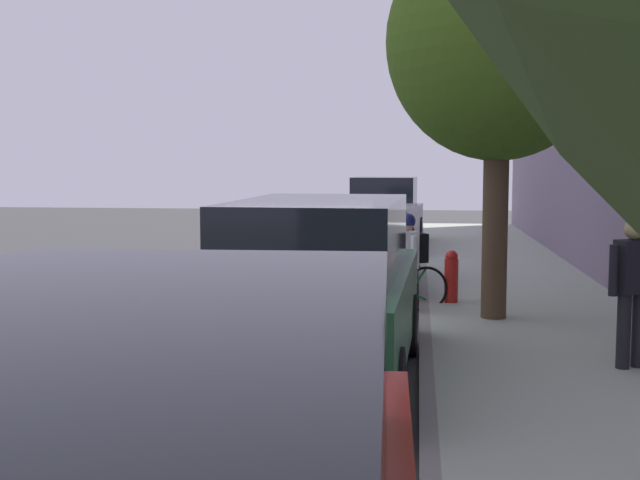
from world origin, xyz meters
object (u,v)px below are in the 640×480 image
parked_suv_green_second (320,290)px  parked_sedan_dark_blue_mid (362,249)px  cyclist_with_backpack (409,255)px  fire_hydrant (451,276)px  bicycle_at_curb (395,289)px  parked_pickup_silver_far (381,217)px  pedestrian_on_phone (633,284)px  street_tree_mid_block (499,43)px

parked_suv_green_second → parked_sedan_dark_blue_mid: (0.01, 6.63, -0.27)m
cyclist_with_backpack → fire_hydrant: size_ratio=1.92×
bicycle_at_curb → cyclist_with_backpack: size_ratio=1.05×
parked_suv_green_second → cyclist_with_backpack: bearing=76.5°
parked_pickup_silver_far → pedestrian_on_phone: size_ratio=3.30×
parked_sedan_dark_blue_mid → pedestrian_on_phone: pedestrian_on_phone is taller
pedestrian_on_phone → parked_sedan_dark_blue_mid: bearing=119.0°
parked_pickup_silver_far → fire_hydrant: (1.55, -8.92, -0.34)m
parked_pickup_silver_far → street_tree_mid_block: bearing=-78.3°
parked_sedan_dark_blue_mid → fire_hydrant: (1.57, -2.06, -0.19)m
street_tree_mid_block → parked_suv_green_second: bearing=-122.7°
parked_sedan_dark_blue_mid → bicycle_at_curb: size_ratio=2.66×
parked_sedan_dark_blue_mid → cyclist_with_backpack: (0.90, -2.85, 0.22)m
street_tree_mid_block → pedestrian_on_phone: bearing=-66.0°
parked_pickup_silver_far → street_tree_mid_block: size_ratio=0.96×
parked_suv_green_second → pedestrian_on_phone: parked_suv_green_second is taller
parked_pickup_silver_far → pedestrian_on_phone: bearing=-75.5°
pedestrian_on_phone → bicycle_at_curb: bearing=126.2°
parked_pickup_silver_far → street_tree_mid_block: (2.10, -10.17, 3.16)m
street_tree_mid_block → fire_hydrant: street_tree_mid_block is taller
pedestrian_on_phone → fire_hydrant: size_ratio=1.95×
parked_suv_green_second → pedestrian_on_phone: size_ratio=2.90×
cyclist_with_backpack → fire_hydrant: cyclist_with_backpack is taller
cyclist_with_backpack → fire_hydrant: (0.67, 0.79, -0.42)m
bicycle_at_curb → cyclist_with_backpack: (0.22, -0.44, 0.59)m
parked_pickup_silver_far → bicycle_at_curb: size_ratio=3.19×
parked_sedan_dark_blue_mid → fire_hydrant: size_ratio=5.37×
parked_pickup_silver_far → bicycle_at_curb: (0.65, -9.27, -0.51)m
bicycle_at_curb → pedestrian_on_phone: pedestrian_on_phone is taller
pedestrian_on_phone → fire_hydrant: bearing=114.0°
parked_pickup_silver_far → fire_hydrant: 9.06m
bicycle_at_curb → fire_hydrant: fire_hydrant is taller
parked_suv_green_second → cyclist_with_backpack: size_ratio=2.95×
parked_sedan_dark_blue_mid → parked_pickup_silver_far: size_ratio=0.83×
street_tree_mid_block → parked_pickup_silver_far: bearing=101.7°
bicycle_at_curb → cyclist_with_backpack: cyclist_with_backpack is taller
bicycle_at_curb → cyclist_with_backpack: 0.77m
parked_pickup_silver_far → parked_suv_green_second: bearing=-90.1°
parked_pickup_silver_far → cyclist_with_backpack: bearing=-84.8°
pedestrian_on_phone → parked_pickup_silver_far: bearing=104.5°
parked_suv_green_second → parked_pickup_silver_far: (0.03, 13.50, -0.13)m
street_tree_mid_block → fire_hydrant: 3.75m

